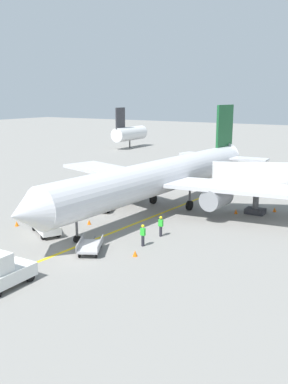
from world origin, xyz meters
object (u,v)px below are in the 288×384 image
(safety_cone_wingtip_right, at_px, (89,222))
(baggage_tug_near_wing, at_px, (56,208))
(safety_cone_tail_area, at_px, (17,224))
(belt_loader_aft_hold, at_px, (45,224))
(ground_crew_wing_walker, at_px, (161,226))
(ground_crew_marshaller, at_px, (143,235))
(safety_cone_nose_right, at_px, (236,211))
(pushback_tug, at_px, (1,272))
(baggage_cart_loaded, at_px, (90,246))
(safety_cone_nose_left, at_px, (275,210))
(belt_loader_forward_hold, at_px, (105,201))
(safety_cone_wingtip_left, at_px, (135,253))
(airliner, at_px, (163,176))

(safety_cone_wingtip_right, bearing_deg, baggage_tug_near_wing, 179.67)
(baggage_tug_near_wing, relative_size, safety_cone_tail_area, 6.00)
(baggage_tug_near_wing, height_order, belt_loader_aft_hold, belt_loader_aft_hold)
(belt_loader_aft_hold, height_order, ground_crew_wing_walker, belt_loader_aft_hold)
(ground_crew_marshaller, xyz_separation_m, safety_cone_wingtip_right, (-6.98, 2.18, -0.69))
(ground_crew_wing_walker, xyz_separation_m, safety_cone_nose_right, (2.84, 9.74, -0.69))
(pushback_tug, height_order, baggage_cart_loaded, pushback_tug)
(safety_cone_nose_left, relative_size, safety_cone_nose_right, 1.00)
(ground_crew_wing_walker, distance_m, safety_cone_nose_left, 13.72)
(safety_cone_tail_area, bearing_deg, baggage_tug_near_wing, 71.97)
(pushback_tug, relative_size, safety_cone_nose_right, 8.23)
(belt_loader_aft_hold, bearing_deg, baggage_tug_near_wing, 121.26)
(belt_loader_forward_hold, distance_m, safety_cone_wingtip_left, 13.35)
(ground_crew_wing_walker, bearing_deg, baggage_tug_near_wing, -177.42)
(safety_cone_tail_area, bearing_deg, safety_cone_wingtip_right, 36.13)
(safety_cone_wingtip_right, bearing_deg, ground_crew_wing_walker, 4.18)
(belt_loader_aft_hold, xyz_separation_m, safety_cone_nose_right, (11.38, 14.06, -0.56))
(safety_cone_wingtip_right, bearing_deg, belt_loader_forward_hold, 111.46)
(pushback_tug, height_order, safety_cone_wingtip_left, pushback_tug)
(baggage_cart_loaded, height_order, safety_cone_nose_left, baggage_cart_loaded)
(safety_cone_wingtip_right, bearing_deg, safety_cone_nose_left, 45.13)
(belt_loader_forward_hold, xyz_separation_m, ground_crew_wing_walker, (8.97, -4.50, 0.13))
(ground_crew_marshaller, height_order, safety_cone_wingtip_right, ground_crew_marshaller)
(airliner, xyz_separation_m, pushback_tug, (0.49, -20.42, -2.42))
(ground_crew_marshaller, distance_m, safety_cone_tail_area, 12.18)
(safety_cone_nose_left, bearing_deg, airliner, -152.25)
(belt_loader_forward_hold, relative_size, safety_cone_tail_area, 11.55)
(airliner, xyz_separation_m, safety_cone_wingtip_left, (4.49, -12.06, -3.20))
(baggage_cart_loaded, height_order, safety_cone_tail_area, baggage_cart_loaded)
(pushback_tug, xyz_separation_m, belt_loader_aft_hold, (-5.17, 8.82, -0.22))
(belt_loader_forward_hold, bearing_deg, baggage_cart_loaded, -58.28)
(airliner, relative_size, pushback_tug, 9.76)
(airliner, height_order, belt_loader_forward_hold, airliner)
(safety_cone_nose_right, xyz_separation_m, safety_cone_wingtip_left, (-2.22, -14.52, 0.00))
(airliner, height_order, belt_loader_aft_hold, airliner)
(ground_crew_marshaller, height_order, safety_cone_wingtip_left, ground_crew_marshaller)
(safety_cone_nose_left, xyz_separation_m, safety_cone_wingtip_left, (-5.23, -17.17, 0.00))
(airliner, relative_size, belt_loader_aft_hold, 7.09)
(airliner, distance_m, ground_crew_wing_walker, 8.62)
(safety_cone_nose_left, distance_m, safety_cone_wingtip_right, 18.21)
(ground_crew_wing_walker, relative_size, safety_cone_tail_area, 3.86)
(safety_cone_nose_left, distance_m, safety_cone_tail_area, 24.44)
(pushback_tug, distance_m, safety_cone_nose_right, 23.72)
(belt_loader_forward_hold, distance_m, baggage_cart_loaded, 12.13)
(ground_crew_marshaller, height_order, safety_cone_nose_right, ground_crew_marshaller)
(baggage_tug_near_wing, bearing_deg, safety_cone_nose_right, 36.73)
(belt_loader_forward_hold, xyz_separation_m, safety_cone_wingtip_left, (9.59, -9.28, -0.56))
(baggage_cart_loaded, height_order, ground_crew_wing_walker, ground_crew_wing_walker)
(safety_cone_wingtip_left, xyz_separation_m, safety_cone_wingtip_right, (-7.62, 4.27, 0.00))
(ground_crew_wing_walker, bearing_deg, safety_cone_wingtip_right, -175.82)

